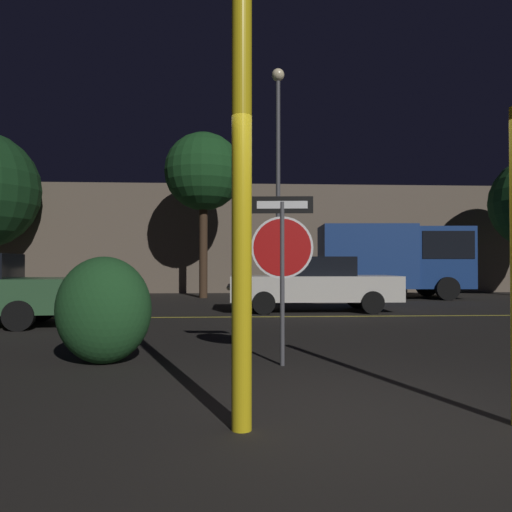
% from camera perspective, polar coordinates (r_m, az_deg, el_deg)
% --- Properties ---
extents(ground_plane, '(260.00, 260.00, 0.00)m').
position_cam_1_polar(ground_plane, '(4.48, 12.05, -17.97)').
color(ground_plane, black).
extents(road_center_stripe, '(41.44, 0.12, 0.01)m').
position_cam_1_polar(road_center_stripe, '(12.46, 2.00, -6.94)').
color(road_center_stripe, gold).
rests_on(road_center_stripe, ground_plane).
extents(stop_sign, '(0.81, 0.10, 2.19)m').
position_cam_1_polar(stop_sign, '(6.48, 3.01, 0.96)').
color(stop_sign, '#4C4C51').
rests_on(stop_sign, ground_plane).
extents(yellow_pole_left, '(0.16, 0.16, 3.57)m').
position_cam_1_polar(yellow_pole_left, '(4.00, -1.64, 5.79)').
color(yellow_pole_left, yellow).
rests_on(yellow_pole_left, ground_plane).
extents(hedge_bush_1, '(1.25, 1.00, 1.41)m').
position_cam_1_polar(hedge_bush_1, '(6.92, -17.00, -5.92)').
color(hedge_bush_1, '#1E4C23').
rests_on(hedge_bush_1, ground_plane).
extents(passing_car_2, '(4.73, 2.01, 1.51)m').
position_cam_1_polar(passing_car_2, '(14.01, 6.66, -3.20)').
color(passing_car_2, silver).
rests_on(passing_car_2, ground_plane).
extents(delivery_truck, '(5.66, 2.84, 2.78)m').
position_cam_1_polar(delivery_truck, '(19.86, 15.81, -0.04)').
color(delivery_truck, navy).
rests_on(delivery_truck, ground_plane).
extents(street_lamp, '(0.46, 0.46, 8.44)m').
position_cam_1_polar(street_lamp, '(18.54, 2.54, 11.76)').
color(street_lamp, '#4C4C51').
rests_on(street_lamp, ground_plane).
extents(tree_1, '(3.01, 3.01, 6.39)m').
position_cam_1_polar(tree_1, '(19.66, -6.02, 9.45)').
color(tree_1, '#422D1E').
rests_on(tree_1, ground_plane).
extents(building_backdrop, '(37.27, 3.12, 4.93)m').
position_cam_1_polar(building_backdrop, '(24.01, -2.19, 1.86)').
color(building_backdrop, '#6B5B4C').
rests_on(building_backdrop, ground_plane).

